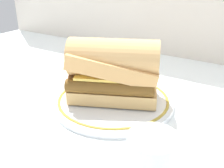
# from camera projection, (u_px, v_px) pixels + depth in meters

# --- Properties ---
(ground_plane) EXTENTS (1.50, 1.50, 0.00)m
(ground_plane) POSITION_uv_depth(u_px,v_px,m) (108.00, 108.00, 0.53)
(ground_plane) COLOR white
(plate) EXTENTS (0.25, 0.25, 0.01)m
(plate) POSITION_uv_depth(u_px,v_px,m) (112.00, 100.00, 0.54)
(plate) COLOR white
(plate) RESTS_ON ground_plane
(sausage_sandwich) EXTENTS (0.20, 0.16, 0.13)m
(sausage_sandwich) POSITION_uv_depth(u_px,v_px,m) (112.00, 70.00, 0.51)
(sausage_sandwich) COLOR tan
(sausage_sandwich) RESTS_ON plate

